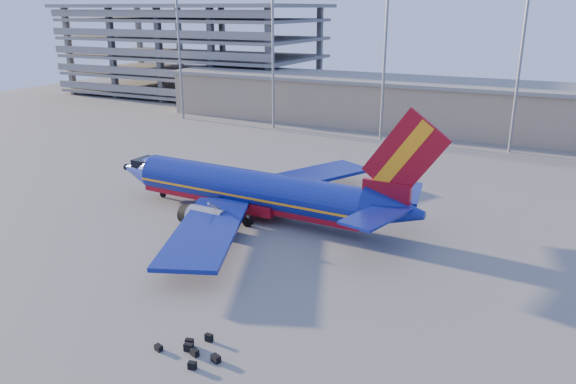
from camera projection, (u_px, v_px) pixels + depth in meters
name	position (u px, v px, depth m)	size (l,w,h in m)	color
ground	(279.00, 244.00, 51.43)	(220.00, 220.00, 0.00)	slate
terminal_building	(489.00, 109.00, 95.11)	(122.00, 16.00, 8.50)	gray
parking_garage	(193.00, 46.00, 137.01)	(62.00, 32.00, 21.40)	slate
light_mast_row	(452.00, 29.00, 82.90)	(101.60, 1.60, 28.65)	gray
aircraft_main	(256.00, 192.00, 57.36)	(37.43, 35.98, 12.67)	navy
luggage_pile	(194.00, 350.00, 35.05)	(4.55, 3.28, 0.52)	black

